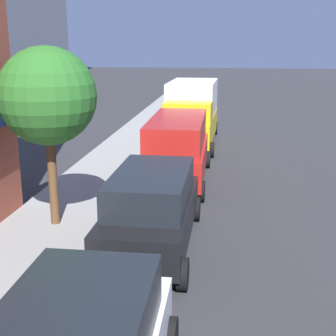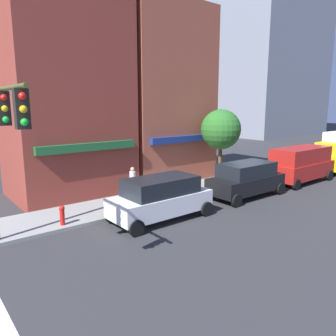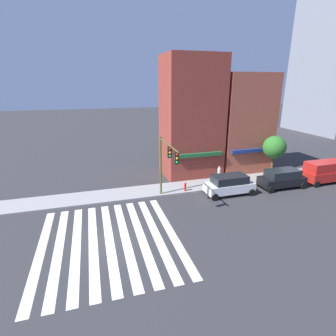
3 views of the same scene
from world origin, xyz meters
The scene contains 4 objects.
suv_black centered at (17.80, 4.70, 1.03)m, with size 4.71×2.12×1.94m.
van_red centered at (23.47, 4.70, 1.29)m, with size 5.02×2.22×2.34m.
box_truck_yellow centered at (30.09, 4.70, 1.59)m, with size 6.26×2.42×3.04m.
street_tree centered at (18.67, 7.50, 3.57)m, with size 2.51×2.51×4.70m.
Camera 1 is at (7.26, 2.95, 4.92)m, focal length 50.00 mm.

